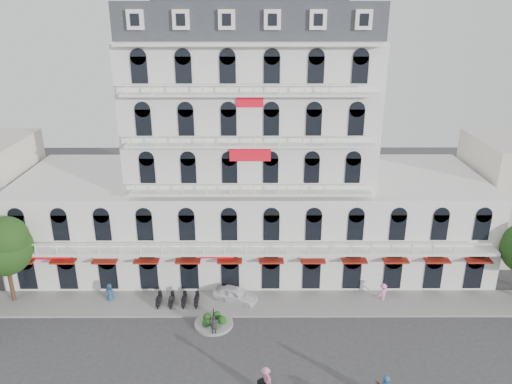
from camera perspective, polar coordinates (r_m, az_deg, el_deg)
The scene contains 11 objects.
ground at distance 37.85m, azimuth -0.74°, elevation -20.23°, with size 120.00×120.00×0.00m, color #38383A.
sidewalk at distance 44.98m, azimuth -0.64°, elevation -12.61°, with size 53.00×4.00×0.16m, color gray.
main_building at distance 48.88m, azimuth -0.61°, elevation 3.05°, with size 45.00×15.00×25.80m.
traffic_island at distance 42.54m, azimuth -4.85°, elevation -14.60°, with size 3.20×3.20×1.60m.
parked_scooter_row at distance 45.36m, azimuth -8.89°, elevation -12.70°, with size 4.40×1.80×1.10m, color black, non-canonical shape.
tree_west_inner at distance 47.63m, azimuth -26.88°, elevation -5.34°, with size 4.76×4.76×8.25m.
parked_car at distance 45.11m, azimuth -2.38°, elevation -11.61°, with size 1.62×4.04×1.38m, color white.
rider_center at distance 35.71m, azimuth 1.12°, elevation -20.72°, with size 1.18×1.46×2.22m.
pedestrian_left at distance 46.77m, azimuth -16.38°, elevation -10.99°, with size 0.86×0.56×1.75m, color navy.
pedestrian_mid at distance 41.03m, azimuth -4.81°, elevation -15.02°, with size 1.04×0.43×1.77m, color #4D4C53.
pedestrian_right at distance 46.39m, azimuth 14.31°, elevation -11.06°, with size 1.11×0.64×1.72m, color #F581CB.
Camera 1 is at (0.38, -28.56, 24.83)m, focal length 35.00 mm.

